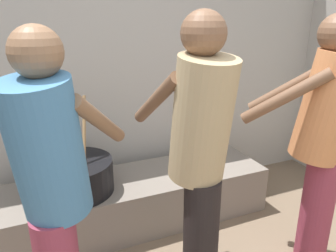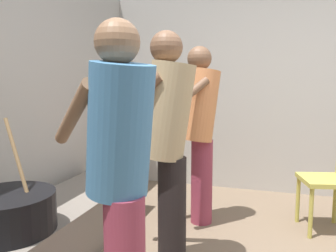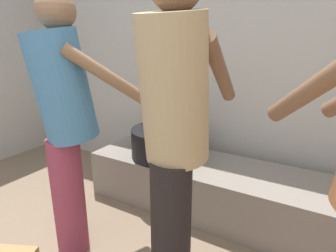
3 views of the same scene
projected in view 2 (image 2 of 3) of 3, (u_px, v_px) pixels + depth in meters
name	position (u px, v px, depth m)	size (l,w,h in m)	color
block_enclosure_right	(288.00, 93.00, 3.96)	(0.20, 4.70, 2.42)	#ADA8A0
hearth_ledge	(57.00, 229.00, 2.52)	(2.15, 0.60, 0.39)	slate
cooking_pot_main	(8.00, 212.00, 2.03)	(0.57, 0.57, 0.69)	black
cook_in_orange_shirt	(199.00, 124.00, 3.01)	(0.70, 0.71, 1.64)	#8C3347
cook_in_blue_shirt	(120.00, 165.00, 1.57)	(0.65, 0.72, 1.59)	#8C3347
cook_in_tan_shirt	(167.00, 135.00, 2.26)	(0.38, 0.71, 1.65)	black
chair_olive	(333.00, 177.00, 2.90)	(0.48, 0.48, 0.88)	#B2A847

